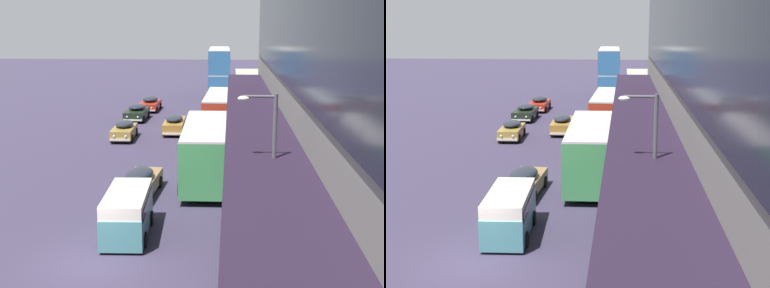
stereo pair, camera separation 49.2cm
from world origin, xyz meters
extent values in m
plane|color=#352F46|center=(0.00, 0.00, 0.00)|extent=(240.00, 240.00, 0.00)
cube|color=black|center=(6.40, 0.00, 3.80)|extent=(3.20, 72.00, 0.24)
cube|color=#439854|center=(3.67, 11.30, 1.80)|extent=(2.78, 9.57, 2.90)
cube|color=black|center=(3.67, 11.30, 2.15)|extent=(2.81, 8.81, 1.27)
cube|color=silver|center=(3.67, 11.30, 3.30)|extent=(2.68, 9.57, 0.12)
cube|color=black|center=(3.56, 16.10, 3.00)|extent=(1.29, 0.09, 0.36)
cylinder|color=black|center=(2.31, 14.50, 0.50)|extent=(0.27, 1.01, 1.00)
cylinder|color=black|center=(4.88, 14.56, 0.50)|extent=(0.27, 1.01, 1.00)
cylinder|color=black|center=(2.45, 8.32, 0.50)|extent=(0.27, 1.01, 1.00)
cylinder|color=black|center=(5.02, 8.38, 0.50)|extent=(0.27, 1.01, 1.00)
cube|color=#3169A1|center=(3.62, 47.88, 1.71)|extent=(2.67, 10.91, 2.73)
cube|color=black|center=(3.62, 47.88, 2.04)|extent=(2.70, 10.04, 1.20)
cube|color=silver|center=(3.62, 47.88, 3.13)|extent=(2.57, 10.91, 0.12)
cube|color=#3169A1|center=(3.62, 47.88, 4.54)|extent=(2.67, 10.91, 2.73)
cube|color=black|center=(3.62, 47.88, 4.87)|extent=(2.70, 10.04, 1.20)
cube|color=silver|center=(3.62, 47.88, 5.95)|extent=(2.57, 10.91, 0.12)
cube|color=black|center=(3.53, 53.36, 5.65)|extent=(1.25, 0.08, 0.36)
cylinder|color=black|center=(2.31, 51.56, 0.50)|extent=(0.27, 1.00, 1.00)
cylinder|color=black|center=(4.81, 51.60, 0.50)|extent=(0.27, 1.00, 1.00)
cylinder|color=black|center=(2.43, 44.49, 0.50)|extent=(0.27, 1.00, 1.00)
cylinder|color=black|center=(4.92, 44.53, 0.50)|extent=(0.27, 1.00, 1.00)
cylinder|color=black|center=(2.39, 47.04, 0.50)|extent=(0.27, 1.00, 1.00)
cylinder|color=black|center=(4.88, 47.08, 0.50)|extent=(0.27, 1.00, 1.00)
cube|color=red|center=(4.21, 24.88, 1.80)|extent=(2.67, 9.54, 2.90)
cube|color=black|center=(4.21, 24.88, 2.15)|extent=(2.69, 8.79, 1.28)
cube|color=silver|center=(4.21, 24.88, 3.30)|extent=(2.58, 9.54, 0.12)
cube|color=black|center=(4.35, 29.65, 3.00)|extent=(1.20, 0.09, 0.36)
cylinder|color=black|center=(3.10, 28.13, 0.50)|extent=(0.28, 1.01, 1.00)
cylinder|color=black|center=(5.51, 28.06, 0.50)|extent=(0.28, 1.01, 1.00)
cylinder|color=black|center=(2.93, 21.97, 0.50)|extent=(0.28, 1.01, 1.00)
cylinder|color=black|center=(5.33, 21.90, 0.50)|extent=(0.28, 1.01, 1.00)
cube|color=olive|center=(0.38, 25.31, 0.62)|extent=(1.72, 4.80, 0.81)
ellipsoid|color=#1E232D|center=(0.38, 25.08, 1.25)|extent=(1.49, 2.65, 0.50)
cube|color=silver|center=(0.33, 27.75, 0.37)|extent=(1.55, 0.15, 0.14)
cube|color=silver|center=(0.43, 22.88, 0.37)|extent=(1.55, 0.15, 0.14)
sphere|color=silver|center=(-0.12, 27.71, 0.67)|extent=(0.18, 0.18, 0.18)
sphere|color=silver|center=(0.77, 27.73, 0.67)|extent=(0.18, 0.18, 0.18)
cylinder|color=black|center=(-0.47, 26.78, 0.32)|extent=(0.15, 0.64, 0.64)
cylinder|color=black|center=(1.16, 26.81, 0.32)|extent=(0.15, 0.64, 0.64)
cylinder|color=black|center=(-0.41, 23.82, 0.32)|extent=(0.15, 0.64, 0.64)
cylinder|color=black|center=(1.22, 23.85, 0.32)|extent=(0.15, 0.64, 0.64)
cube|color=olive|center=(-3.34, 22.40, 0.59)|extent=(1.77, 4.08, 0.74)
ellipsoid|color=#1E232D|center=(-3.34, 22.60, 1.18)|extent=(1.51, 2.27, 0.50)
cube|color=silver|center=(-3.26, 20.34, 0.37)|extent=(1.55, 0.18, 0.14)
cube|color=silver|center=(-3.41, 24.47, 0.37)|extent=(1.55, 0.18, 0.14)
sphere|color=silver|center=(-2.82, 20.38, 0.64)|extent=(0.18, 0.18, 0.18)
sphere|color=silver|center=(-3.71, 20.35, 0.64)|extent=(0.18, 0.18, 0.18)
cylinder|color=black|center=(-2.48, 21.18, 0.32)|extent=(0.16, 0.64, 0.64)
cylinder|color=black|center=(-4.10, 21.12, 0.32)|extent=(0.16, 0.64, 0.64)
cylinder|color=black|center=(-2.57, 23.68, 0.32)|extent=(0.16, 0.64, 0.64)
cylinder|color=black|center=(-4.19, 23.62, 0.32)|extent=(0.16, 0.64, 0.64)
cube|color=black|center=(3.86, 58.58, 0.60)|extent=(2.05, 4.47, 0.75)
ellipsoid|color=#1E232D|center=(3.87, 58.36, 1.25)|extent=(1.73, 2.49, 0.61)
cube|color=silver|center=(3.75, 60.83, 0.37)|extent=(1.75, 0.21, 0.14)
cube|color=silver|center=(3.97, 56.34, 0.37)|extent=(1.75, 0.21, 0.14)
sphere|color=silver|center=(3.25, 60.77, 0.65)|extent=(0.18, 0.18, 0.18)
sphere|color=silver|center=(4.26, 60.82, 0.65)|extent=(0.18, 0.18, 0.18)
cylinder|color=black|center=(2.88, 59.90, 0.32)|extent=(0.17, 0.65, 0.64)
cylinder|color=black|center=(4.71, 59.99, 0.32)|extent=(0.17, 0.65, 0.64)
cylinder|color=black|center=(3.01, 57.18, 0.32)|extent=(0.17, 0.65, 0.64)
cylinder|color=black|center=(4.84, 57.27, 0.32)|extent=(0.17, 0.65, 0.64)
cube|color=black|center=(-3.81, 31.01, 0.61)|extent=(1.87, 4.33, 0.77)
ellipsoid|color=#1E232D|center=(-3.81, 31.23, 1.23)|extent=(1.63, 2.39, 0.52)
cube|color=silver|center=(-3.84, 28.81, 0.37)|extent=(1.73, 0.14, 0.14)
cube|color=silver|center=(-3.78, 33.21, 0.37)|extent=(1.73, 0.14, 0.14)
sphere|color=silver|center=(-3.34, 28.83, 0.66)|extent=(0.18, 0.18, 0.18)
sphere|color=silver|center=(-4.34, 28.84, 0.66)|extent=(0.18, 0.18, 0.18)
cylinder|color=black|center=(-2.92, 29.66, 0.32)|extent=(0.15, 0.64, 0.64)
cylinder|color=black|center=(-4.73, 29.69, 0.32)|extent=(0.15, 0.64, 0.64)
cylinder|color=black|center=(-2.88, 32.33, 0.32)|extent=(0.15, 0.64, 0.64)
cylinder|color=black|center=(-4.70, 32.36, 0.32)|extent=(0.15, 0.64, 0.64)
cube|color=#B02718|center=(-3.40, 36.81, 0.57)|extent=(1.88, 4.50, 0.71)
ellipsoid|color=#1E232D|center=(-3.40, 37.04, 1.19)|extent=(1.64, 2.48, 0.57)
cube|color=silver|center=(-3.42, 34.52, 0.37)|extent=(1.74, 0.14, 0.14)
cube|color=silver|center=(-3.37, 39.10, 0.37)|extent=(1.74, 0.14, 0.14)
sphere|color=silver|center=(-2.92, 34.55, 0.62)|extent=(0.18, 0.18, 0.18)
sphere|color=silver|center=(-3.93, 34.56, 0.62)|extent=(0.18, 0.18, 0.18)
cylinder|color=black|center=(-2.50, 35.41, 0.32)|extent=(0.15, 0.64, 0.64)
cylinder|color=black|center=(-4.33, 35.44, 0.32)|extent=(0.15, 0.64, 0.64)
cylinder|color=black|center=(-2.47, 38.19, 0.32)|extent=(0.15, 0.64, 0.64)
cylinder|color=black|center=(-4.29, 38.21, 0.32)|extent=(0.15, 0.64, 0.64)
cube|color=olive|center=(0.30, 8.53, 0.58)|extent=(1.86, 4.43, 0.71)
ellipsoid|color=#1E232D|center=(0.29, 8.31, 1.19)|extent=(1.56, 2.47, 0.57)
cube|color=silver|center=(0.43, 10.75, 0.37)|extent=(1.54, 0.21, 0.14)
cube|color=silver|center=(0.18, 6.31, 0.37)|extent=(1.54, 0.21, 0.14)
sphere|color=silver|center=(-0.02, 10.74, 0.63)|extent=(0.18, 0.18, 0.18)
sphere|color=silver|center=(0.87, 10.69, 0.63)|extent=(0.18, 0.18, 0.18)
cylinder|color=black|center=(-0.43, 9.92, 0.32)|extent=(0.18, 0.65, 0.64)
cylinder|color=black|center=(1.19, 9.83, 0.32)|extent=(0.18, 0.65, 0.64)
cylinder|color=black|center=(-0.58, 7.23, 0.32)|extent=(0.18, 0.65, 0.64)
cylinder|color=black|center=(1.03, 7.14, 0.32)|extent=(0.18, 0.65, 0.64)
cube|color=teal|center=(0.67, 2.87, 0.76)|extent=(1.94, 4.38, 1.29)
cube|color=silver|center=(0.67, 2.87, 1.55)|extent=(1.90, 4.29, 0.83)
cube|color=black|center=(0.67, 2.87, 1.45)|extent=(1.96, 3.95, 0.41)
ellipsoid|color=teal|center=(0.58, 4.97, 0.90)|extent=(1.64, 0.67, 1.11)
cylinder|color=black|center=(-0.26, 4.08, 0.32)|extent=(0.19, 0.65, 0.64)
cylinder|color=black|center=(1.49, 4.16, 0.32)|extent=(0.19, 0.65, 0.64)
cylinder|color=black|center=(-0.14, 1.59, 0.32)|extent=(0.19, 0.65, 0.64)
cylinder|color=black|center=(1.60, 1.66, 0.32)|extent=(0.19, 0.65, 0.64)
cylinder|color=#331E12|center=(6.53, -1.69, 0.57)|extent=(0.16, 0.16, 0.85)
cylinder|color=#331E12|center=(6.44, -1.82, 0.57)|extent=(0.16, 0.16, 0.85)
cube|color=#331E12|center=(6.49, -1.76, 1.35)|extent=(0.42, 0.47, 0.70)
cylinder|color=#331E12|center=(6.63, -1.54, 1.39)|extent=(0.10, 0.10, 0.63)
cylinder|color=#331E12|center=(6.34, -1.97, 1.39)|extent=(0.10, 0.10, 0.63)
sphere|color=tan|center=(6.49, -1.76, 1.81)|extent=(0.22, 0.22, 0.22)
cylinder|color=black|center=(6.49, -1.76, 1.89)|extent=(0.33, 0.33, 0.02)
cylinder|color=black|center=(6.49, -1.76, 1.95)|extent=(0.21, 0.21, 0.12)
cylinder|color=#4C4C51|center=(6.69, 1.36, 3.26)|extent=(0.16, 0.16, 6.23)
cylinder|color=#4C4C51|center=(6.09, 1.36, 6.28)|extent=(1.20, 0.10, 0.10)
ellipsoid|color=silver|center=(5.49, 1.36, 6.20)|extent=(0.44, 0.28, 0.20)
camera|label=1|loc=(4.98, -18.55, 8.91)|focal=50.00mm
camera|label=2|loc=(5.47, -18.52, 8.91)|focal=50.00mm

